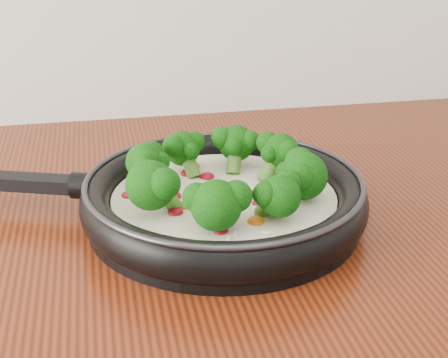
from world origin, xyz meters
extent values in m
cylinder|color=black|center=(-0.04, 1.11, 0.91)|extent=(0.37, 0.37, 0.01)
torus|color=black|center=(-0.04, 1.11, 0.93)|extent=(0.39, 0.39, 0.03)
torus|color=#2D2D33|center=(-0.04, 1.11, 0.95)|extent=(0.38, 0.38, 0.01)
cube|color=black|center=(-0.26, 1.18, 0.93)|extent=(0.17, 0.08, 0.01)
cylinder|color=black|center=(-0.19, 1.16, 0.93)|extent=(0.04, 0.04, 0.03)
cylinder|color=white|center=(-0.04, 1.11, 0.92)|extent=(0.30, 0.30, 0.02)
ellipsoid|color=maroon|center=(-0.03, 1.09, 0.93)|extent=(0.02, 0.02, 0.01)
ellipsoid|color=maroon|center=(-0.05, 1.16, 0.93)|extent=(0.02, 0.02, 0.01)
ellipsoid|color=#D0690D|center=(-0.12, 1.16, 0.93)|extent=(0.03, 0.03, 0.01)
ellipsoid|color=maroon|center=(-0.05, 1.10, 0.93)|extent=(0.02, 0.02, 0.01)
ellipsoid|color=maroon|center=(-0.04, 1.13, 0.93)|extent=(0.02, 0.02, 0.01)
ellipsoid|color=#D0690D|center=(0.02, 1.13, 0.93)|extent=(0.02, 0.02, 0.01)
ellipsoid|color=maroon|center=(-0.06, 1.03, 0.93)|extent=(0.02, 0.02, 0.01)
ellipsoid|color=maroon|center=(-0.01, 1.08, 0.93)|extent=(0.02, 0.02, 0.01)
ellipsoid|color=#D0690D|center=(-0.10, 1.16, 0.93)|extent=(0.02, 0.02, 0.01)
ellipsoid|color=maroon|center=(-0.07, 1.17, 0.93)|extent=(0.02, 0.02, 0.01)
ellipsoid|color=maroon|center=(-0.14, 1.12, 0.93)|extent=(0.02, 0.02, 0.01)
ellipsoid|color=#D0690D|center=(-0.06, 1.19, 0.93)|extent=(0.03, 0.03, 0.01)
ellipsoid|color=maroon|center=(0.05, 1.16, 0.93)|extent=(0.02, 0.02, 0.01)
ellipsoid|color=maroon|center=(-0.10, 1.11, 0.93)|extent=(0.03, 0.03, 0.01)
ellipsoid|color=#D0690D|center=(-0.02, 1.04, 0.93)|extent=(0.02, 0.02, 0.01)
ellipsoid|color=maroon|center=(-0.05, 1.07, 0.93)|extent=(0.02, 0.02, 0.01)
ellipsoid|color=maroon|center=(-0.10, 1.07, 0.93)|extent=(0.02, 0.02, 0.01)
ellipsoid|color=#D0690D|center=(-0.09, 1.09, 0.93)|extent=(0.02, 0.02, 0.01)
ellipsoid|color=maroon|center=(0.03, 1.13, 0.93)|extent=(0.02, 0.02, 0.01)
ellipsoid|color=maroon|center=(-0.02, 1.10, 0.93)|extent=(0.02, 0.02, 0.01)
ellipsoid|color=#D0690D|center=(-0.04, 1.09, 0.93)|extent=(0.02, 0.02, 0.01)
ellipsoid|color=maroon|center=(-0.04, 1.13, 0.93)|extent=(0.01, 0.01, 0.01)
ellipsoid|color=white|center=(-0.03, 1.09, 0.93)|extent=(0.01, 0.01, 0.00)
ellipsoid|color=white|center=(-0.08, 1.11, 0.93)|extent=(0.01, 0.01, 0.00)
ellipsoid|color=white|center=(-0.02, 1.01, 0.93)|extent=(0.01, 0.01, 0.00)
ellipsoid|color=white|center=(-0.02, 1.01, 0.93)|extent=(0.01, 0.01, 0.00)
ellipsoid|color=white|center=(-0.04, 1.08, 0.93)|extent=(0.01, 0.01, 0.00)
ellipsoid|color=white|center=(-0.04, 1.11, 0.93)|extent=(0.01, 0.01, 0.00)
ellipsoid|color=white|center=(-0.05, 1.10, 0.93)|extent=(0.01, 0.01, 0.00)
ellipsoid|color=white|center=(-0.05, 1.17, 0.93)|extent=(0.01, 0.01, 0.00)
ellipsoid|color=white|center=(-0.01, 1.07, 0.93)|extent=(0.01, 0.01, 0.00)
ellipsoid|color=white|center=(-0.07, 1.06, 0.93)|extent=(0.01, 0.01, 0.00)
ellipsoid|color=white|center=(-0.07, 1.09, 0.93)|extent=(0.01, 0.01, 0.00)
ellipsoid|color=white|center=(-0.14, 1.06, 0.93)|extent=(0.01, 0.01, 0.00)
ellipsoid|color=white|center=(0.04, 1.10, 0.93)|extent=(0.01, 0.00, 0.00)
ellipsoid|color=white|center=(-0.03, 1.10, 0.93)|extent=(0.01, 0.01, 0.00)
ellipsoid|color=white|center=(-0.06, 1.01, 0.93)|extent=(0.01, 0.01, 0.00)
ellipsoid|color=white|center=(-0.06, 1.13, 0.93)|extent=(0.01, 0.01, 0.00)
ellipsoid|color=white|center=(-0.11, 1.19, 0.93)|extent=(0.01, 0.00, 0.00)
ellipsoid|color=white|center=(-0.01, 1.11, 0.93)|extent=(0.01, 0.01, 0.00)
ellipsoid|color=white|center=(-0.03, 1.13, 0.93)|extent=(0.01, 0.01, 0.00)
ellipsoid|color=white|center=(-0.06, 1.13, 0.93)|extent=(0.01, 0.00, 0.00)
ellipsoid|color=white|center=(-0.05, 1.02, 0.93)|extent=(0.01, 0.01, 0.00)
cylinder|color=#578C2D|center=(0.02, 1.08, 0.94)|extent=(0.03, 0.03, 0.03)
sphere|color=black|center=(0.04, 1.08, 0.96)|extent=(0.06, 0.06, 0.05)
sphere|color=black|center=(0.04, 1.10, 0.97)|extent=(0.04, 0.04, 0.03)
sphere|color=black|center=(0.03, 1.06, 0.97)|extent=(0.04, 0.04, 0.03)
sphere|color=black|center=(0.02, 1.08, 0.96)|extent=(0.03, 0.03, 0.03)
cylinder|color=#578C2D|center=(0.02, 1.14, 0.94)|extent=(0.03, 0.03, 0.03)
sphere|color=black|center=(0.03, 1.15, 0.96)|extent=(0.05, 0.05, 0.04)
sphere|color=black|center=(0.02, 1.16, 0.97)|extent=(0.03, 0.03, 0.03)
sphere|color=black|center=(0.04, 1.13, 0.97)|extent=(0.03, 0.03, 0.02)
sphere|color=black|center=(0.02, 1.14, 0.96)|extent=(0.03, 0.03, 0.02)
cylinder|color=#578C2D|center=(-0.02, 1.17, 0.94)|extent=(0.03, 0.03, 0.03)
sphere|color=black|center=(-0.01, 1.18, 0.96)|extent=(0.05, 0.05, 0.04)
sphere|color=black|center=(-0.03, 1.18, 0.97)|extent=(0.03, 0.03, 0.03)
sphere|color=black|center=(0.00, 1.17, 0.97)|extent=(0.03, 0.03, 0.02)
sphere|color=black|center=(-0.02, 1.17, 0.96)|extent=(0.03, 0.03, 0.02)
cylinder|color=#578C2D|center=(-0.07, 1.17, 0.94)|extent=(0.03, 0.03, 0.03)
sphere|color=black|center=(-0.07, 1.18, 0.96)|extent=(0.05, 0.05, 0.04)
sphere|color=black|center=(-0.09, 1.17, 0.97)|extent=(0.03, 0.03, 0.03)
sphere|color=black|center=(-0.06, 1.18, 0.96)|extent=(0.03, 0.03, 0.02)
sphere|color=black|center=(-0.07, 1.17, 0.96)|extent=(0.03, 0.03, 0.02)
cylinder|color=#578C2D|center=(-0.10, 1.13, 0.95)|extent=(0.04, 0.03, 0.04)
sphere|color=black|center=(-0.12, 1.14, 0.96)|extent=(0.05, 0.05, 0.04)
sphere|color=black|center=(-0.12, 1.12, 0.97)|extent=(0.03, 0.03, 0.03)
sphere|color=black|center=(-0.11, 1.15, 0.97)|extent=(0.03, 0.03, 0.02)
sphere|color=black|center=(-0.10, 1.13, 0.96)|extent=(0.03, 0.03, 0.02)
cylinder|color=#578C2D|center=(-0.10, 1.08, 0.95)|extent=(0.04, 0.03, 0.04)
sphere|color=black|center=(-0.12, 1.07, 0.96)|extent=(0.06, 0.06, 0.05)
sphere|color=black|center=(-0.11, 1.06, 0.97)|extent=(0.04, 0.04, 0.03)
sphere|color=black|center=(-0.12, 1.09, 0.97)|extent=(0.04, 0.04, 0.03)
sphere|color=black|center=(-0.10, 1.08, 0.97)|extent=(0.03, 0.03, 0.02)
cylinder|color=#578C2D|center=(-0.06, 1.04, 0.94)|extent=(0.02, 0.03, 0.03)
sphere|color=black|center=(-0.06, 1.03, 0.96)|extent=(0.06, 0.06, 0.05)
sphere|color=black|center=(-0.05, 1.03, 0.97)|extent=(0.04, 0.04, 0.03)
sphere|color=black|center=(-0.08, 1.04, 0.96)|extent=(0.04, 0.04, 0.03)
sphere|color=black|center=(-0.06, 1.04, 0.96)|extent=(0.03, 0.03, 0.02)
cylinder|color=#578C2D|center=(-0.01, 1.05, 0.94)|extent=(0.03, 0.03, 0.03)
sphere|color=black|center=(0.00, 1.03, 0.96)|extent=(0.05, 0.05, 0.04)
sphere|color=black|center=(0.01, 1.05, 0.97)|extent=(0.03, 0.03, 0.03)
sphere|color=black|center=(-0.02, 1.03, 0.96)|extent=(0.03, 0.03, 0.02)
sphere|color=black|center=(-0.01, 1.05, 0.96)|extent=(0.03, 0.03, 0.02)
camera|label=1|loc=(-0.17, 0.50, 1.22)|focal=51.76mm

